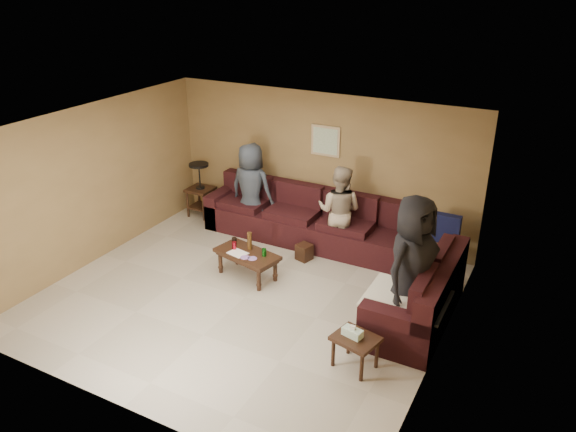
% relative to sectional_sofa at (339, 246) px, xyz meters
% --- Properties ---
extents(room, '(5.60, 5.50, 2.50)m').
position_rel_sectional_sofa_xyz_m(room, '(-0.81, -1.52, 1.34)').
color(room, '#B3AB97').
rests_on(room, ground).
extents(sectional_sofa, '(4.65, 2.90, 0.97)m').
position_rel_sectional_sofa_xyz_m(sectional_sofa, '(0.00, 0.00, 0.00)').
color(sectional_sofa, '#331114').
rests_on(sectional_sofa, ground).
extents(coffee_table, '(1.08, 0.70, 0.70)m').
position_rel_sectional_sofa_xyz_m(coffee_table, '(-1.09, -0.99, 0.03)').
color(coffee_table, '#331C11').
rests_on(coffee_table, ground).
extents(end_table_left, '(0.46, 0.46, 1.04)m').
position_rel_sectional_sofa_xyz_m(end_table_left, '(-3.09, 0.58, 0.22)').
color(end_table_left, '#331C11').
rests_on(end_table_left, ground).
extents(side_table_right, '(0.59, 0.52, 0.57)m').
position_rel_sectional_sofa_xyz_m(side_table_right, '(1.14, -2.21, 0.04)').
color(side_table_right, '#331C11').
rests_on(side_table_right, ground).
extents(waste_bin, '(0.27, 0.27, 0.26)m').
position_rel_sectional_sofa_xyz_m(waste_bin, '(-0.57, -0.09, -0.19)').
color(waste_bin, '#331C11').
rests_on(waste_bin, ground).
extents(wall_art, '(0.52, 0.04, 0.52)m').
position_rel_sectional_sofa_xyz_m(wall_art, '(-0.71, 0.96, 1.37)').
color(wall_art, tan).
rests_on(wall_art, ground).
extents(person_left, '(0.81, 0.54, 1.63)m').
position_rel_sectional_sofa_xyz_m(person_left, '(-1.87, 0.43, 0.49)').
color(person_left, '#303742').
rests_on(person_left, ground).
extents(person_middle, '(0.78, 0.63, 1.53)m').
position_rel_sectional_sofa_xyz_m(person_middle, '(-0.17, 0.36, 0.44)').
color(person_middle, tan).
rests_on(person_middle, ground).
extents(person_right, '(0.85, 1.05, 1.87)m').
position_rel_sectional_sofa_xyz_m(person_right, '(1.45, -1.17, 0.61)').
color(person_right, black).
rests_on(person_right, ground).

